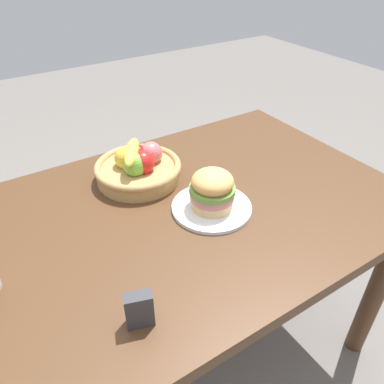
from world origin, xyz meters
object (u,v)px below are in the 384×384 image
Objects in this scene: sandwich at (212,189)px; napkin_holder at (139,310)px; plate at (212,207)px; fruit_basket at (138,167)px.

napkin_holder is (-0.36, -0.25, -0.03)m from sandwich.
plate is 0.29m from fruit_basket.
sandwich is 0.44m from napkin_holder.
sandwich reaches higher than plate.
sandwich is at bearing 52.47° from napkin_holder.
sandwich is at bearing -67.41° from fruit_basket.
fruit_basket reaches higher than napkin_holder.
fruit_basket is at bearing 82.38° from napkin_holder.
plate is 0.44m from napkin_holder.
napkin_holder is at bearing -115.73° from fruit_basket.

